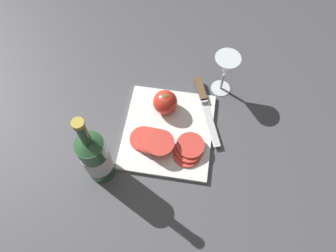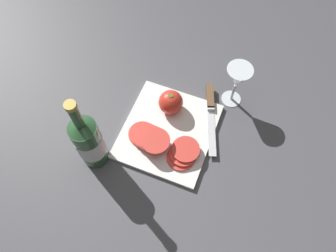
% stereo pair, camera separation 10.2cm
% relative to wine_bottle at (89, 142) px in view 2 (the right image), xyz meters
% --- Properties ---
extents(ground_plane, '(3.00, 3.00, 0.00)m').
position_rel_wine_bottle_xyz_m(ground_plane, '(0.07, -0.14, -0.11)').
color(ground_plane, '#4C4C51').
extents(cutting_board, '(0.31, 0.28, 0.01)m').
position_rel_wine_bottle_xyz_m(cutting_board, '(0.16, -0.18, -0.10)').
color(cutting_board, white).
rests_on(cutting_board, ground_plane).
extents(wine_bottle, '(0.08, 0.08, 0.32)m').
position_rel_wine_bottle_xyz_m(wine_bottle, '(0.00, 0.00, 0.00)').
color(wine_bottle, '#2D5633').
rests_on(wine_bottle, ground_plane).
extents(wine_glass, '(0.08, 0.08, 0.16)m').
position_rel_wine_bottle_xyz_m(wine_glass, '(0.36, -0.33, 0.01)').
color(wine_glass, silver).
rests_on(wine_glass, ground_plane).
extents(whole_tomato, '(0.08, 0.08, 0.08)m').
position_rel_wine_bottle_xyz_m(whole_tomato, '(0.24, -0.16, -0.06)').
color(whole_tomato, red).
rests_on(whole_tomato, cutting_board).
extents(knife, '(0.25, 0.11, 0.01)m').
position_rel_wine_bottle_xyz_m(knife, '(0.30, -0.28, -0.09)').
color(knife, silver).
rests_on(knife, cutting_board).
extents(tomato_slice_stack_near, '(0.11, 0.15, 0.05)m').
position_rel_wine_bottle_xyz_m(tomato_slice_stack_near, '(0.11, -0.14, -0.07)').
color(tomato_slice_stack_near, '#D63D33').
rests_on(tomato_slice_stack_near, cutting_board).
extents(tomato_slice_stack_far, '(0.11, 0.09, 0.02)m').
position_rel_wine_bottle_xyz_m(tomato_slice_stack_far, '(0.10, -0.25, -0.08)').
color(tomato_slice_stack_far, '#D63D33').
rests_on(tomato_slice_stack_far, cutting_board).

